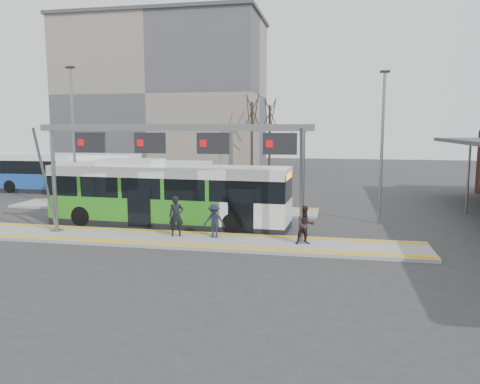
# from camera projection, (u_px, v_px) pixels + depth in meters

# --- Properties ---
(ground) EXTENTS (120.00, 120.00, 0.00)m
(ground) POSITION_uv_depth(u_px,v_px,m) (181.00, 241.00, 21.54)
(ground) COLOR #2D2D30
(ground) RESTS_ON ground
(platform_main) EXTENTS (22.00, 3.00, 0.15)m
(platform_main) POSITION_uv_depth(u_px,v_px,m) (181.00, 240.00, 21.53)
(platform_main) COLOR gray
(platform_main) RESTS_ON ground
(platform_second) EXTENTS (20.00, 3.00, 0.15)m
(platform_second) POSITION_uv_depth(u_px,v_px,m) (161.00, 208.00, 30.07)
(platform_second) COLOR gray
(platform_second) RESTS_ON ground
(tactile_main) EXTENTS (22.00, 2.65, 0.02)m
(tactile_main) POSITION_uv_depth(u_px,v_px,m) (181.00, 238.00, 21.52)
(tactile_main) COLOR gold
(tactile_main) RESTS_ON platform_main
(tactile_second) EXTENTS (20.00, 0.35, 0.02)m
(tactile_second) POSITION_uv_depth(u_px,v_px,m) (167.00, 204.00, 31.18)
(tactile_second) COLOR gold
(tactile_second) RESTS_ON platform_second
(gantry) EXTENTS (13.00, 1.68, 5.20)m
(gantry) POSITION_uv_depth(u_px,v_px,m) (174.00, 148.00, 21.26)
(gantry) COLOR slate
(gantry) RESTS_ON platform_main
(apartment_block) EXTENTS (24.50, 12.50, 18.40)m
(apartment_block) POSITION_uv_depth(u_px,v_px,m) (164.00, 95.00, 57.96)
(apartment_block) COLOR gray
(apartment_block) RESTS_ON ground
(hero_bus) EXTENTS (12.92, 3.28, 3.52)m
(hero_bus) POSITION_uv_depth(u_px,v_px,m) (168.00, 196.00, 24.82)
(hero_bus) COLOR black
(hero_bus) RESTS_ON ground
(bg_bus_green) EXTENTS (11.22, 2.49, 2.80)m
(bg_bus_green) POSITION_uv_depth(u_px,v_px,m) (135.00, 180.00, 34.21)
(bg_bus_green) COLOR black
(bg_bus_green) RESTS_ON ground
(bg_bus_blue) EXTENTS (11.99, 2.75, 3.12)m
(bg_bus_blue) POSITION_uv_depth(u_px,v_px,m) (66.00, 173.00, 37.63)
(bg_bus_blue) COLOR black
(bg_bus_blue) RESTS_ON ground
(passenger_a) EXTENTS (0.80, 0.66, 1.89)m
(passenger_a) POSITION_uv_depth(u_px,v_px,m) (176.00, 216.00, 21.84)
(passenger_a) COLOR black
(passenger_a) RESTS_ON platform_main
(passenger_b) EXTENTS (1.00, 0.90, 1.69)m
(passenger_b) POSITION_uv_depth(u_px,v_px,m) (305.00, 225.00, 20.33)
(passenger_b) COLOR black
(passenger_b) RESTS_ON platform_main
(passenger_c) EXTENTS (1.04, 0.64, 1.56)m
(passenger_c) POSITION_uv_depth(u_px,v_px,m) (214.00, 221.00, 21.58)
(passenger_c) COLOR #1B1B31
(passenger_c) RESTS_ON platform_main
(tree_left) EXTENTS (1.40, 1.40, 8.82)m
(tree_left) POSITION_uv_depth(u_px,v_px,m) (252.00, 113.00, 48.11)
(tree_left) COLOR #382B21
(tree_left) RESTS_ON ground
(tree_mid) EXTENTS (1.40, 1.40, 8.75)m
(tree_mid) POSITION_uv_depth(u_px,v_px,m) (270.00, 115.00, 52.94)
(tree_mid) COLOR #382B21
(tree_mid) RESTS_ON ground
(tree_far) EXTENTS (1.40, 1.40, 9.21)m
(tree_far) POSITION_uv_depth(u_px,v_px,m) (106.00, 112.00, 54.44)
(tree_far) COLOR #382B21
(tree_far) RESTS_ON ground
(lamp_west) EXTENTS (0.50, 0.25, 8.73)m
(lamp_west) POSITION_uv_depth(u_px,v_px,m) (74.00, 138.00, 27.76)
(lamp_west) COLOR slate
(lamp_west) RESTS_ON ground
(lamp_east) EXTENTS (0.50, 0.25, 8.17)m
(lamp_east) POSITION_uv_depth(u_px,v_px,m) (382.00, 144.00, 24.99)
(lamp_east) COLOR slate
(lamp_east) RESTS_ON ground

